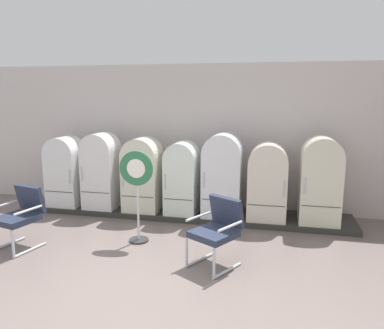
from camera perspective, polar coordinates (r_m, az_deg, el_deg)
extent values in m
cube|color=#70625D|center=(4.76, -10.09, -19.55)|extent=(12.00, 10.00, 0.05)
cube|color=silver|center=(7.66, 0.07, 4.21)|extent=(11.76, 0.12, 2.96)
cube|color=#47443F|center=(7.61, 0.07, 12.70)|extent=(11.76, 0.07, 0.06)
cube|color=#2F2F2A|center=(7.37, -1.01, -7.48)|extent=(6.35, 0.95, 0.10)
cube|color=white|center=(8.03, -18.88, -2.11)|extent=(0.65, 0.60, 1.09)
cylinder|color=white|center=(7.93, -19.13, 1.73)|extent=(0.65, 0.58, 0.65)
cube|color=#383838|center=(7.83, -19.94, -3.99)|extent=(0.60, 0.01, 0.01)
cylinder|color=silver|center=(7.61, -18.44, -1.78)|extent=(0.02, 0.02, 0.28)
cube|color=white|center=(7.65, -13.78, -2.08)|extent=(0.64, 0.61, 1.19)
cylinder|color=white|center=(7.54, -13.99, 2.34)|extent=(0.64, 0.60, 0.64)
cube|color=#383838|center=(7.43, -14.76, -4.22)|extent=(0.59, 0.01, 0.01)
cylinder|color=silver|center=(7.46, -16.71, -1.43)|extent=(0.02, 0.02, 0.28)
cube|color=silver|center=(7.32, -7.62, -2.83)|extent=(0.70, 0.62, 1.10)
cylinder|color=silver|center=(7.21, -7.73, 1.41)|extent=(0.70, 0.60, 0.70)
cube|color=#383838|center=(7.09, -8.45, -4.96)|extent=(0.64, 0.01, 0.01)
cylinder|color=silver|center=(7.10, -10.72, -2.26)|extent=(0.02, 0.02, 0.28)
cube|color=white|center=(7.10, -1.55, -3.21)|extent=(0.60, 0.63, 1.09)
cylinder|color=white|center=(6.99, -1.57, 1.11)|extent=(0.60, 0.62, 0.60)
cube|color=#383838|center=(6.85, -2.20, -5.43)|extent=(0.55, 0.01, 0.01)
cylinder|color=silver|center=(6.82, -4.18, -2.70)|extent=(0.02, 0.02, 0.28)
cube|color=white|center=(6.95, 4.70, -3.05)|extent=(0.70, 0.64, 1.21)
cylinder|color=white|center=(6.83, 4.78, 1.86)|extent=(0.70, 0.63, 0.70)
cube|color=#383838|center=(6.69, 4.29, -5.52)|extent=(0.65, 0.01, 0.01)
cylinder|color=silver|center=(6.64, 1.82, -2.40)|extent=(0.02, 0.02, 0.28)
cube|color=silver|center=(6.89, 11.55, -3.98)|extent=(0.69, 0.61, 1.06)
cylinder|color=silver|center=(6.78, 11.72, 0.35)|extent=(0.69, 0.60, 0.69)
cube|color=#383838|center=(6.65, 11.43, -6.25)|extent=(0.64, 0.01, 0.01)
cylinder|color=silver|center=(6.55, 14.04, -3.72)|extent=(0.02, 0.02, 0.28)
cube|color=beige|center=(6.94, 19.12, -3.69)|extent=(0.69, 0.65, 1.20)
cylinder|color=beige|center=(6.82, 19.44, 1.18)|extent=(0.69, 0.63, 0.69)
cube|color=#383838|center=(6.68, 19.31, -6.17)|extent=(0.64, 0.01, 0.01)
cylinder|color=silver|center=(6.55, 17.04, -3.12)|extent=(0.02, 0.02, 0.28)
cylinder|color=silver|center=(6.67, -26.53, -10.97)|extent=(0.18, 0.59, 0.04)
cylinder|color=silver|center=(6.31, -23.77, -12.01)|extent=(0.18, 0.59, 0.04)
cylinder|color=silver|center=(6.07, -25.98, -10.97)|extent=(0.05, 0.05, 0.41)
cube|color=#272F45|center=(6.33, -25.53, -7.62)|extent=(0.65, 0.66, 0.09)
cube|color=#272F45|center=(6.43, -23.75, -4.79)|extent=(0.55, 0.28, 0.44)
cylinder|color=silver|center=(6.50, -27.22, -5.59)|extent=(0.15, 0.48, 0.04)
cylinder|color=silver|center=(6.06, -24.01, -6.46)|extent=(0.15, 0.48, 0.04)
cylinder|color=silver|center=(5.50, 1.27, -14.49)|extent=(0.34, 0.53, 0.04)
cylinder|color=silver|center=(5.22, -0.84, -13.39)|extent=(0.05, 0.05, 0.41)
cylinder|color=silver|center=(5.21, 5.45, -16.03)|extent=(0.34, 0.53, 0.04)
cylinder|color=silver|center=(4.92, 3.42, -14.99)|extent=(0.05, 0.05, 0.41)
cube|color=#272F45|center=(5.16, 3.35, -10.67)|extent=(0.74, 0.74, 0.09)
cube|color=#272F45|center=(5.28, 5.37, -7.20)|extent=(0.54, 0.41, 0.44)
cylinder|color=silver|center=(5.28, 0.99, -8.03)|extent=(0.28, 0.44, 0.04)
cylinder|color=silver|center=(4.93, 5.94, -9.47)|extent=(0.28, 0.44, 0.04)
cylinder|color=#2D2D30|center=(6.23, -8.21, -11.48)|extent=(0.32, 0.32, 0.03)
cylinder|color=silver|center=(6.02, -8.37, -6.11)|extent=(0.04, 0.04, 1.19)
cylinder|color=#296841|center=(5.85, -8.63, -0.60)|extent=(0.55, 0.02, 0.55)
cylinder|color=white|center=(5.84, -8.67, -0.63)|extent=(0.30, 0.00, 0.30)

